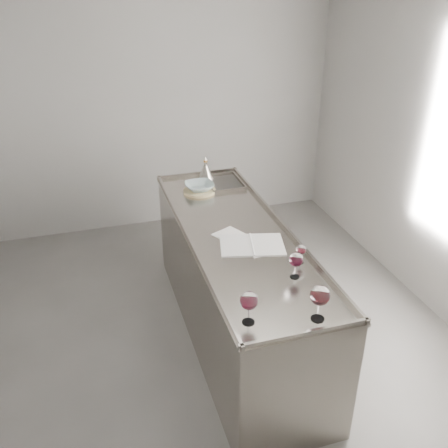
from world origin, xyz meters
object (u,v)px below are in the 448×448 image
object	(u,v)px
counter	(236,286)
wine_funnel	(206,172)
wine_glass_right	(296,260)
ceramic_bowl	(199,186)
wine_glass_left	(249,301)
wine_glass_middle	(320,296)
wine_glass_small	(301,250)
notebook	(252,245)

from	to	relation	value
counter	wine_funnel	size ratio (longest dim) A/B	10.75
wine_glass_right	ceramic_bowl	world-z (taller)	wine_glass_right
ceramic_bowl	wine_glass_left	bearing A→B (deg)	-95.74
wine_glass_middle	counter	bearing A→B (deg)	96.35
wine_glass_middle	ceramic_bowl	world-z (taller)	wine_glass_middle
wine_glass_small	notebook	distance (m)	0.39
wine_glass_middle	ceramic_bowl	xyz separation A→B (m)	(-0.20, 1.89, -0.11)
ceramic_bowl	wine_glass_middle	bearing A→B (deg)	-83.95
wine_glass_middle	notebook	world-z (taller)	wine_glass_middle
counter	wine_glass_small	xyz separation A→B (m)	(0.27, -0.51, 0.56)
wine_glass_middle	wine_glass_left	bearing A→B (deg)	167.41
counter	wine_glass_right	world-z (taller)	wine_glass_right
ceramic_bowl	wine_glass_right	bearing A→B (deg)	-80.27
counter	wine_glass_left	distance (m)	1.20
wine_glass_left	wine_glass_middle	xyz separation A→B (m)	(0.38, -0.09, 0.01)
wine_glass_small	wine_funnel	bearing A→B (deg)	98.09
counter	wine_glass_right	size ratio (longest dim) A/B	13.67
wine_glass_small	notebook	size ratio (longest dim) A/B	0.26
wine_glass_right	wine_glass_small	bearing A→B (deg)	55.13
wine_glass_small	notebook	xyz separation A→B (m)	(-0.23, 0.30, -0.09)
wine_funnel	counter	bearing A→B (deg)	-92.63
wine_glass_small	ceramic_bowl	size ratio (longest dim) A/B	0.54
counter	ceramic_bowl	size ratio (longest dim) A/B	9.77
wine_glass_right	ceramic_bowl	xyz separation A→B (m)	(-0.25, 1.46, -0.07)
wine_glass_small	ceramic_bowl	xyz separation A→B (m)	(-0.35, 1.31, -0.04)
wine_glass_right	notebook	distance (m)	0.48
wine_glass_right	ceramic_bowl	size ratio (longest dim) A/B	0.71
wine_glass_middle	notebook	size ratio (longest dim) A/B	0.43
wine_glass_left	wine_glass_small	bearing A→B (deg)	42.43
wine_glass_small	ceramic_bowl	distance (m)	1.36
wine_glass_left	wine_funnel	world-z (taller)	wine_funnel
notebook	wine_funnel	world-z (taller)	wine_funnel
wine_glass_left	wine_glass_middle	world-z (taller)	wine_glass_middle
wine_glass_right	wine_funnel	bearing A→B (deg)	94.01
counter	notebook	world-z (taller)	counter
counter	wine_funnel	bearing A→B (deg)	87.37
wine_funnel	notebook	bearing A→B (deg)	-90.28
counter	wine_glass_left	world-z (taller)	wine_glass_left
wine_glass_left	counter	bearing A→B (deg)	75.30
counter	wine_glass_small	distance (m)	0.80
wine_glass_left	ceramic_bowl	bearing A→B (deg)	84.26
wine_glass_right	wine_glass_middle	bearing A→B (deg)	-96.80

